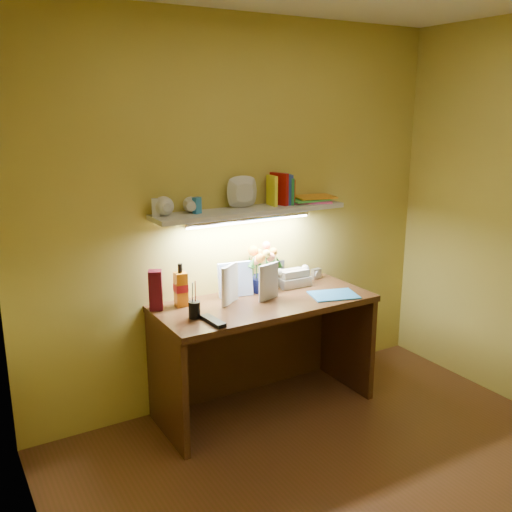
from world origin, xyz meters
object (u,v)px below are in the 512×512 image
(desk, at_px, (265,355))
(flower_bouquet, at_px, (263,267))
(whisky_bottle, at_px, (181,285))
(desk_clock, at_px, (316,274))
(telephone, at_px, (292,276))

(desk, relative_size, flower_bouquet, 4.29)
(desk, bearing_deg, whisky_bottle, 159.91)
(desk_clock, relative_size, whisky_bottle, 0.27)
(telephone, bearing_deg, desk, -149.21)
(whisky_bottle, bearing_deg, desk, -20.09)
(desk, distance_m, flower_bouquet, 0.58)
(telephone, distance_m, whisky_bottle, 0.83)
(desk, height_order, telephone, telephone)
(desk, xyz_separation_m, telephone, (0.33, 0.18, 0.44))
(flower_bouquet, height_order, desk_clock, flower_bouquet)
(desk, xyz_separation_m, whisky_bottle, (-0.49, 0.18, 0.51))
(desk, relative_size, whisky_bottle, 5.20)
(flower_bouquet, bearing_deg, desk_clock, 4.49)
(desk, height_order, desk_clock, desk_clock)
(telephone, height_order, desk_clock, telephone)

